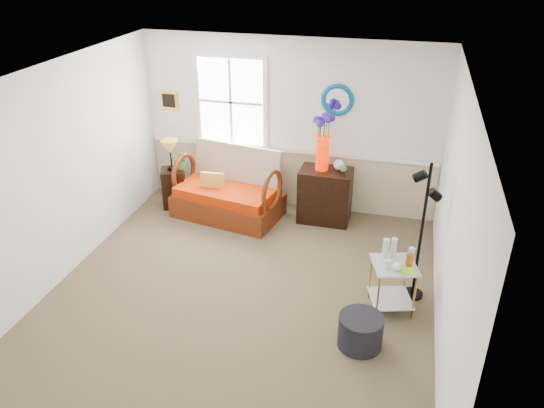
% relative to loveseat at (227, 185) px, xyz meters
% --- Properties ---
extents(floor, '(4.50, 5.00, 0.01)m').
position_rel_loveseat_xyz_m(floor, '(0.80, -1.87, -0.51)').
color(floor, brown).
rests_on(floor, ground).
extents(ceiling, '(4.50, 5.00, 0.01)m').
position_rel_loveseat_xyz_m(ceiling, '(0.80, -1.87, 2.09)').
color(ceiling, white).
rests_on(ceiling, walls).
extents(walls, '(4.51, 5.01, 2.60)m').
position_rel_loveseat_xyz_m(walls, '(0.80, -1.87, 0.79)').
color(walls, white).
rests_on(walls, floor).
extents(wainscot, '(4.46, 0.02, 0.90)m').
position_rel_loveseat_xyz_m(wainscot, '(0.80, 0.61, -0.06)').
color(wainscot, tan).
rests_on(wainscot, walls).
extents(chair_rail, '(4.46, 0.04, 0.06)m').
position_rel_loveseat_xyz_m(chair_rail, '(0.80, 0.60, 0.41)').
color(chair_rail, white).
rests_on(chair_rail, walls).
extents(window, '(1.14, 0.06, 1.44)m').
position_rel_loveseat_xyz_m(window, '(-0.10, 0.60, 1.09)').
color(window, white).
rests_on(window, walls).
extents(picture, '(0.28, 0.03, 0.28)m').
position_rel_loveseat_xyz_m(picture, '(-1.12, 0.61, 1.04)').
color(picture, gold).
rests_on(picture, walls).
extents(mirror, '(0.47, 0.07, 0.47)m').
position_rel_loveseat_xyz_m(mirror, '(1.50, 0.61, 1.24)').
color(mirror, '#0064A2').
rests_on(mirror, walls).
extents(loveseat, '(1.70, 1.15, 1.02)m').
position_rel_loveseat_xyz_m(loveseat, '(0.00, 0.00, 0.00)').
color(loveseat, maroon).
rests_on(loveseat, floor).
extents(throw_pillow, '(0.36, 0.11, 0.36)m').
position_rel_loveseat_xyz_m(throw_pillow, '(-0.22, -0.04, 0.00)').
color(throw_pillow, '#C6710D').
rests_on(throw_pillow, loveseat).
extents(lamp_stand, '(0.46, 0.46, 0.62)m').
position_rel_loveseat_xyz_m(lamp_stand, '(-0.92, 0.09, -0.20)').
color(lamp_stand, black).
rests_on(lamp_stand, floor).
extents(table_lamp, '(0.30, 0.30, 0.48)m').
position_rel_loveseat_xyz_m(table_lamp, '(-0.92, 0.08, 0.35)').
color(table_lamp, '#AD7826').
rests_on(table_lamp, lamp_stand).
extents(potted_plant, '(0.40, 0.41, 0.25)m').
position_rel_loveseat_xyz_m(potted_plant, '(-0.80, 0.16, 0.23)').
color(potted_plant, '#527D3A').
rests_on(potted_plant, lamp_stand).
extents(cabinet, '(0.76, 0.49, 0.81)m').
position_rel_loveseat_xyz_m(cabinet, '(1.45, 0.23, -0.11)').
color(cabinet, black).
rests_on(cabinet, floor).
extents(flower_vase, '(0.25, 0.25, 0.83)m').
position_rel_loveseat_xyz_m(flower_vase, '(1.37, 0.26, 0.71)').
color(flower_vase, red).
rests_on(flower_vase, cabinet).
extents(side_table, '(0.59, 0.59, 0.60)m').
position_rel_loveseat_xyz_m(side_table, '(2.54, -1.67, -0.21)').
color(side_table, '#B2892C').
rests_on(side_table, floor).
extents(tabletop_items, '(0.53, 0.53, 0.25)m').
position_rel_loveseat_xyz_m(tabletop_items, '(2.58, -1.64, 0.22)').
color(tabletop_items, silver).
rests_on(tabletop_items, side_table).
extents(floor_lamp, '(0.27, 0.27, 1.71)m').
position_rel_loveseat_xyz_m(floor_lamp, '(2.79, -1.35, 0.34)').
color(floor_lamp, black).
rests_on(floor_lamp, floor).
extents(ottoman, '(0.53, 0.53, 0.36)m').
position_rel_loveseat_xyz_m(ottoman, '(2.28, -2.38, -0.33)').
color(ottoman, black).
rests_on(ottoman, floor).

